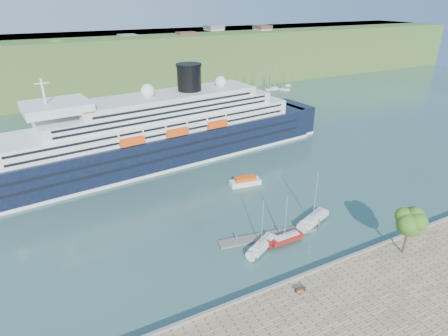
% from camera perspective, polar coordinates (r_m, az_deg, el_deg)
% --- Properties ---
extents(ground, '(400.00, 400.00, 0.00)m').
position_cam_1_polar(ground, '(61.56, 12.99, -15.80)').
color(ground, '#2B4D49').
rests_on(ground, ground).
extents(far_hillside, '(400.00, 50.00, 24.00)m').
position_cam_1_polar(far_hillside, '(184.17, -17.62, 15.00)').
color(far_hillside, '#385723').
rests_on(far_hillside, ground).
extents(quay_coping, '(220.00, 0.50, 0.30)m').
position_cam_1_polar(quay_coping, '(60.72, 13.22, -15.07)').
color(quay_coping, slate).
rests_on(quay_coping, promenade).
extents(cruise_ship, '(109.12, 26.76, 24.27)m').
position_cam_1_polar(cruise_ship, '(94.99, -11.22, 7.54)').
color(cruise_ship, black).
rests_on(cruise_ship, ground).
extents(park_bench, '(1.68, 0.91, 1.02)m').
position_cam_1_polar(park_bench, '(56.93, 11.52, -17.56)').
color(park_bench, '#452313').
rests_on(park_bench, promenade).
extents(promenade_tree, '(5.51, 5.51, 9.13)m').
position_cam_1_polar(promenade_tree, '(67.17, 26.25, -8.37)').
color(promenade_tree, '#34641A').
rests_on(promenade_tree, promenade).
extents(floating_pontoon, '(18.57, 5.41, 0.41)m').
position_cam_1_polar(floating_pontoon, '(68.77, 6.76, -10.21)').
color(floating_pontoon, slate).
rests_on(floating_pontoon, ground).
extents(sailboat_white_near, '(7.29, 5.03, 9.26)m').
position_cam_1_polar(sailboat_white_near, '(63.15, 6.05, -8.82)').
color(sailboat_white_near, silver).
rests_on(sailboat_white_near, ground).
extents(sailboat_red, '(6.97, 2.02, 8.96)m').
position_cam_1_polar(sailboat_red, '(65.39, 9.68, -7.93)').
color(sailboat_red, maroon).
rests_on(sailboat_red, ground).
extents(sailboat_white_far, '(8.45, 4.98, 10.55)m').
position_cam_1_polar(sailboat_white_far, '(71.41, 13.93, -4.62)').
color(sailboat_white_far, silver).
rests_on(sailboat_white_far, ground).
extents(tender_launch, '(7.53, 3.49, 2.00)m').
position_cam_1_polar(tender_launch, '(85.74, 3.25, -1.94)').
color(tender_launch, '#EB4A0D').
rests_on(tender_launch, ground).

